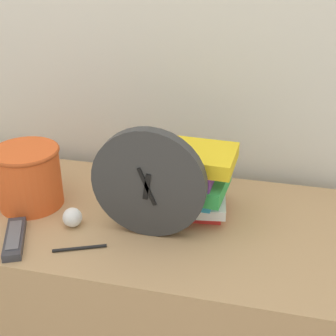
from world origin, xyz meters
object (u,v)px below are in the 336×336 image
book_stack (184,181)px  pen (78,248)px  crumpled_paper_ball (72,217)px  tv_remote (15,238)px  basket (28,175)px  desk_clock (148,184)px

book_stack → pen: book_stack is taller
crumpled_paper_ball → book_stack: bearing=26.7°
tv_remote → basket: bearing=104.9°
book_stack → crumpled_paper_ball: book_stack is taller
basket → pen: 0.29m
desk_clock → tv_remote: bearing=-159.8°
basket → pen: bearing=-38.6°
desk_clock → basket: 0.37m
book_stack → tv_remote: size_ratio=1.62×
desk_clock → pen: size_ratio=2.32×
book_stack → basket: book_stack is taller
desk_clock → tv_remote: (-0.32, -0.12, -0.13)m
tv_remote → pen: (0.17, 0.01, -0.01)m
desk_clock → basket: (-0.36, 0.06, -0.05)m
desk_clock → crumpled_paper_ball: desk_clock is taller
basket → tv_remote: size_ratio=1.11×
crumpled_paper_ball → basket: bearing=154.1°
basket → crumpled_paper_ball: basket is taller
desk_clock → crumpled_paper_ball: size_ratio=5.61×
basket → desk_clock: bearing=-9.6°
tv_remote → crumpled_paper_ball: size_ratio=3.28×
basket → pen: basket is taller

